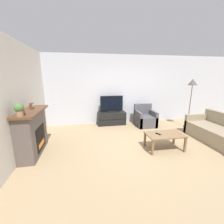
# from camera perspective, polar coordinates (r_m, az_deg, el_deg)

# --- Properties ---
(ground_plane) EXTENTS (24.00, 24.00, 0.00)m
(ground_plane) POSITION_cam_1_polar(r_m,az_deg,el_deg) (4.34, 11.32, -12.44)
(ground_plane) COLOR #9E8460
(wall_back) EXTENTS (12.00, 0.06, 2.70)m
(wall_back) POSITION_cam_1_polar(r_m,az_deg,el_deg) (6.13, 4.00, 8.49)
(wall_back) COLOR silver
(wall_back) RESTS_ON ground
(wall_left) EXTENTS (0.06, 12.00, 2.70)m
(wall_left) POSITION_cam_1_polar(r_m,az_deg,el_deg) (3.96, -32.82, 3.64)
(wall_left) COLOR beige
(wall_left) RESTS_ON ground
(fireplace) EXTENTS (0.49, 1.33, 1.10)m
(fireplace) POSITION_cam_1_polar(r_m,az_deg,el_deg) (4.15, -28.15, -6.72)
(fireplace) COLOR #564C47
(fireplace) RESTS_ON ground
(mantel_vase_left) EXTENTS (0.08, 0.08, 0.18)m
(mantel_vase_left) POSITION_cam_1_polar(r_m,az_deg,el_deg) (3.62, -30.85, 0.46)
(mantel_vase_left) COLOR #994C3D
(mantel_vase_left) RESTS_ON fireplace
(mantel_clock) EXTENTS (0.08, 0.11, 0.15)m
(mantel_clock) POSITION_cam_1_polar(r_m,az_deg,el_deg) (4.12, -28.32, 2.02)
(mantel_clock) COLOR brown
(mantel_clock) RESTS_ON fireplace
(potted_plant) EXTENTS (0.18, 0.18, 0.27)m
(potted_plant) POSITION_cam_1_polar(r_m,az_deg,el_deg) (3.46, -31.92, 0.99)
(potted_plant) COLOR #936B4C
(potted_plant) RESTS_ON fireplace
(tv_stand) EXTENTS (1.09, 0.44, 0.51)m
(tv_stand) POSITION_cam_1_polar(r_m,az_deg,el_deg) (5.95, -0.15, -2.38)
(tv_stand) COLOR black
(tv_stand) RESTS_ON ground
(tv) EXTENTS (0.88, 0.18, 0.64)m
(tv) POSITION_cam_1_polar(r_m,az_deg,el_deg) (5.82, -0.15, 2.88)
(tv) COLOR black
(tv) RESTS_ON tv_stand
(armchair) EXTENTS (0.70, 0.76, 0.81)m
(armchair) POSITION_cam_1_polar(r_m,az_deg,el_deg) (5.96, 12.45, -2.50)
(armchair) COLOR #4C4C51
(armchair) RESTS_ON ground
(coffee_table) EXTENTS (0.96, 0.56, 0.42)m
(coffee_table) POSITION_cam_1_polar(r_m,az_deg,el_deg) (4.17, 19.45, -8.60)
(coffee_table) COLOR brown
(coffee_table) RESTS_ON ground
(remote) EXTENTS (0.10, 0.15, 0.02)m
(remote) POSITION_cam_1_polar(r_m,az_deg,el_deg) (4.08, 17.18, -7.94)
(remote) COLOR black
(remote) RESTS_ON coffee_table
(couch) EXTENTS (0.92, 2.04, 0.80)m
(couch) POSITION_cam_1_polar(r_m,az_deg,el_deg) (5.32, 36.62, -6.89)
(couch) COLOR gray
(couch) RESTS_ON ground
(floor_lamp) EXTENTS (0.32, 0.32, 1.79)m
(floor_lamp) POSITION_cam_1_polar(r_m,az_deg,el_deg) (6.13, 28.26, 8.77)
(floor_lamp) COLOR black
(floor_lamp) RESTS_ON ground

